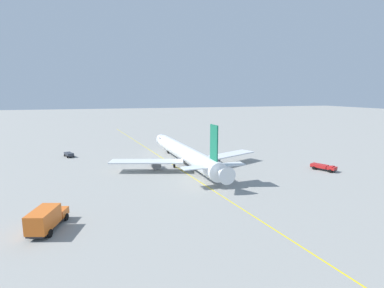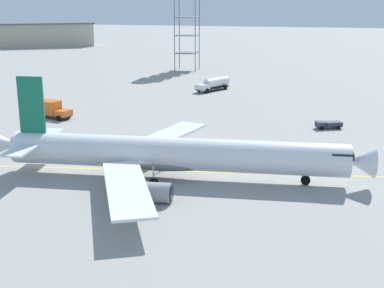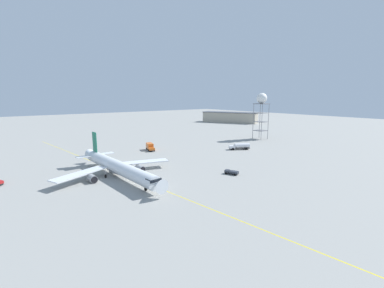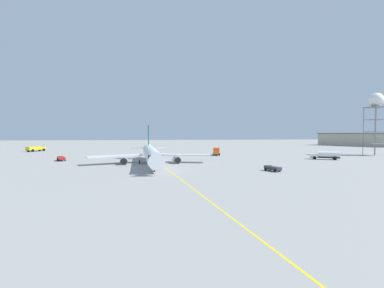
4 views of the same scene
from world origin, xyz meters
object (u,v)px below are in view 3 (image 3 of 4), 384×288
Objects in this scene: catering_truck_truck at (150,147)px; baggage_truck_truck at (231,172)px; airliner_main at (118,167)px; fuel_tanker_truck at (240,146)px; radar_tower at (262,101)px.

catering_truck_truck reaches higher than baggage_truck_truck.
airliner_main reaches higher than fuel_tanker_truck.
airliner_main is 34.78m from baggage_truck_truck.
radar_tower is at bearing -125.72° from fuel_tanker_truck.
radar_tower reaches higher than airliner_main.
radar_tower is (-18.09, 91.09, 18.42)m from airliner_main.
radar_tower is (10.72, 64.31, 19.66)m from catering_truck_truck.
radar_tower is (-13.05, 31.15, 19.73)m from fuel_tanker_truck.
airliner_main is 39.36m from catering_truck_truck.
airliner_main is 5.95× the size of catering_truck_truck.
fuel_tanker_truck is at bearing -67.27° from radar_tower.
baggage_truck_truck is (19.20, 28.92, -2.18)m from airliner_main.
airliner_main is at bearing -78.77° from radar_tower.
baggage_truck_truck is at bearing 52.93° from airliner_main.
airliner_main is at bearing 36.37° from fuel_tanker_truck.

